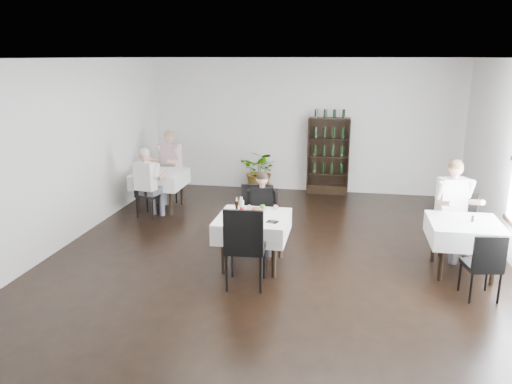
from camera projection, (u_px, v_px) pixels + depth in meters
room_shell at (274, 168)px, 7.02m from camera, size 9.00×9.00×9.00m
wine_shelf at (328, 157)px, 11.18m from camera, size 0.90×0.28×1.75m
main_table at (253, 226)px, 7.31m from camera, size 1.03×1.03×0.77m
left_table at (160, 179)px, 10.10m from camera, size 0.98×0.98×0.77m
right_table at (464, 232)px, 7.07m from camera, size 0.98×0.98×0.77m
potted_tree at (261, 171)px, 11.44m from camera, size 1.02×0.94×0.96m
main_chair_far at (256, 214)px, 7.94m from camera, size 0.53×0.53×1.05m
main_chair_near at (245, 242)px, 6.58m from camera, size 0.55×0.56×1.14m
left_chair_far at (169, 172)px, 10.79m from camera, size 0.53×0.53×1.08m
left_chair_near at (147, 192)px, 9.58m from camera, size 0.47×0.48×0.89m
right_chair_far at (459, 220)px, 7.79m from camera, size 0.57×0.58×0.97m
right_chair_near at (484, 262)px, 6.29m from camera, size 0.48×0.48×0.90m
diner_main at (262, 206)px, 7.85m from camera, size 0.53×0.55×1.29m
diner_left_far at (168, 161)px, 10.58m from camera, size 0.66×0.70×1.52m
diner_left_near at (148, 178)px, 9.41m from camera, size 0.58×0.61×1.39m
diner_right_far at (455, 202)px, 7.60m from camera, size 0.65×0.69×1.52m
plate_far at (259, 209)px, 7.53m from camera, size 0.32×0.32×0.09m
plate_near at (249, 220)px, 7.04m from camera, size 0.29×0.29×0.09m
pilsner_dark at (237, 209)px, 7.23m from camera, size 0.07×0.07×0.29m
pilsner_lager at (240, 207)px, 7.38m from camera, size 0.06×0.06×0.26m
coke_bottle at (242, 207)px, 7.34m from camera, size 0.07×0.07×0.26m
napkin_cutlery at (273, 222)px, 7.02m from camera, size 0.18×0.17×0.02m
pepper_mill at (473, 219)px, 7.02m from camera, size 0.05×0.05×0.09m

